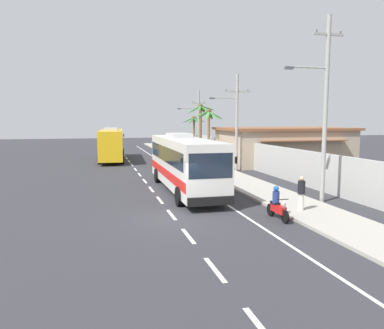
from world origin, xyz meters
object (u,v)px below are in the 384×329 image
coach_bus_far_lane (112,143)px  roadside_building (283,146)px  pedestrian_near_kerb (212,159)px  pedestrian_midwalk (301,192)px  palm_nearest (200,122)px  palm_third (209,123)px  motorcycle_beside_bus (277,206)px  coach_bus_foreground (184,161)px  palm_second (194,126)px  utility_pole_nearest (324,105)px  utility_pole_mid (236,120)px  motorcycle_trailing (188,164)px  utility_pole_far (198,122)px

coach_bus_far_lane → roadside_building: roadside_building is taller
pedestrian_near_kerb → pedestrian_midwalk: size_ratio=1.01×
pedestrian_midwalk → roadside_building: bearing=102.0°
coach_bus_far_lane → pedestrian_near_kerb: coach_bus_far_lane is taller
palm_nearest → palm_third: 3.90m
motorcycle_beside_bus → pedestrian_midwalk: pedestrian_midwalk is taller
coach_bus_foreground → palm_second: 29.75m
coach_bus_far_lane → pedestrian_midwalk: 28.26m
pedestrian_near_kerb → palm_second: size_ratio=0.34×
coach_bus_far_lane → roadside_building: bearing=-24.1°
utility_pole_nearest → utility_pole_mid: utility_pole_nearest is taller
motorcycle_trailing → roadside_building: size_ratio=0.15×
coach_bus_foreground → utility_pole_far: size_ratio=1.50×
roadside_building → utility_pole_nearest: bearing=-111.2°
coach_bus_foreground → utility_pole_mid: 10.80m
utility_pole_mid → palm_second: utility_pole_mid is taller
coach_bus_foreground → utility_pole_nearest: utility_pole_nearest is taller
utility_pole_far → palm_second: bearing=79.4°
roadside_building → palm_second: bearing=108.2°
pedestrian_near_kerb → utility_pole_far: 13.19m
motorcycle_trailing → pedestrian_near_kerb: size_ratio=1.14×
utility_pole_nearest → palm_third: size_ratio=1.77×
motorcycle_trailing → pedestrian_near_kerb: bearing=-9.9°
pedestrian_midwalk → utility_pole_far: utility_pole_far is taller
coach_bus_far_lane → motorcycle_trailing: size_ratio=6.13×
coach_bus_far_lane → utility_pole_mid: bearing=-48.6°
coach_bus_foreground → roadside_building: 18.13m
palm_second → palm_third: size_ratio=0.89×
motorcycle_trailing → utility_pole_far: size_ratio=0.24×
palm_third → roadside_building: 8.18m
motorcycle_beside_bus → motorcycle_trailing: size_ratio=1.00×
pedestrian_midwalk → utility_pole_far: (2.39, 28.65, 3.30)m
coach_bus_far_lane → pedestrian_near_kerb: (8.41, -11.02, -0.89)m
coach_bus_far_lane → roadside_building: (17.21, -7.70, -0.03)m
motorcycle_beside_bus → pedestrian_midwalk: bearing=25.5°
utility_pole_far → palm_nearest: bearing=-97.4°
coach_bus_far_lane → palm_third: size_ratio=2.10×
utility_pole_far → roadside_building: 11.73m
coach_bus_foreground → pedestrian_near_kerb: (4.62, 8.85, -0.87)m
pedestrian_near_kerb → palm_third: (1.59, 6.37, 3.23)m
coach_bus_foreground → pedestrian_midwalk: coach_bus_foreground is taller
pedestrian_near_kerb → palm_nearest: 10.93m
utility_pole_mid → palm_third: utility_pole_mid is taller
motorcycle_trailing → palm_nearest: size_ratio=0.30×
motorcycle_beside_bus → palm_nearest: size_ratio=0.30×
utility_pole_mid → utility_pole_far: utility_pole_mid is taller
roadside_building → utility_pole_mid: bearing=-149.4°
pedestrian_near_kerb → palm_nearest: bearing=-26.6°
utility_pole_mid → palm_third: 7.11m
motorcycle_trailing → utility_pole_mid: utility_pole_mid is taller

